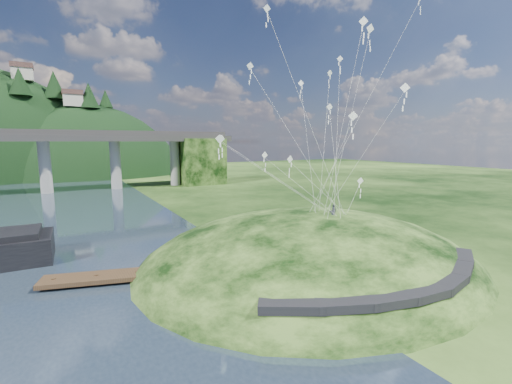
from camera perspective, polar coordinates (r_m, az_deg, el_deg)
ground at (r=30.33m, az=-0.95°, el=-15.25°), size 320.00×320.00×0.00m
grass_hill at (r=36.59m, az=8.83°, el=-13.63°), size 36.00×32.00×13.00m
footpath at (r=27.39m, az=24.06°, el=-13.96°), size 22.29×5.84×0.83m
wooden_dock at (r=33.02m, az=-19.22°, el=-12.80°), size 15.67×6.62×1.11m
kite_flyers at (r=35.97m, az=12.75°, el=-2.16°), size 1.84×1.77×1.58m
kite_swarm at (r=37.15m, az=9.76°, el=15.49°), size 17.68×15.99×19.76m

